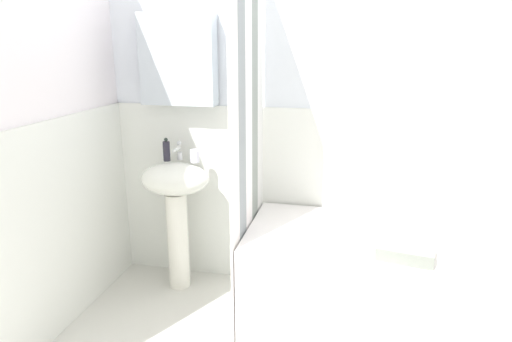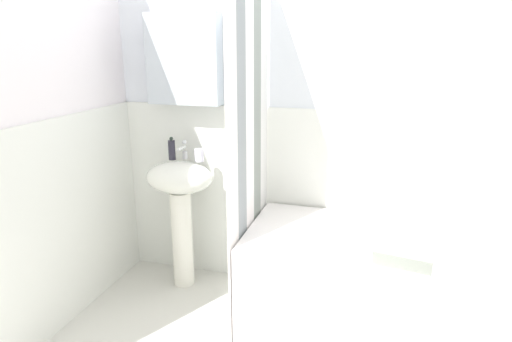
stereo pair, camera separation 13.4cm
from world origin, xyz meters
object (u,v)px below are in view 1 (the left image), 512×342
object	(u,v)px
towel_folded	(406,251)
shampoo_bottle	(481,206)
soap_dispenser	(167,151)
toothbrush_cup	(195,156)
bathtub	(380,282)
body_wash_bottle	(499,205)
lotion_bottle	(464,206)
sink	(176,198)

from	to	relation	value
towel_folded	shampoo_bottle	bearing A→B (deg)	48.58
soap_dispenser	shampoo_bottle	bearing A→B (deg)	1.40
soap_dispenser	toothbrush_cup	bearing A→B (deg)	3.21
bathtub	body_wash_bottle	size ratio (longest dim) A/B	6.16
lotion_bottle	towel_folded	world-z (taller)	lotion_bottle
toothbrush_cup	sink	bearing A→B (deg)	-151.52
shampoo_bottle	towel_folded	xyz separation A→B (m)	(-0.46, -0.52, -0.08)
soap_dispenser	towel_folded	size ratio (longest dim) A/B	0.57
body_wash_bottle	shampoo_bottle	world-z (taller)	body_wash_bottle
soap_dispenser	lotion_bottle	xyz separation A→B (m)	(1.82, 0.09, -0.26)
toothbrush_cup	towel_folded	bearing A→B (deg)	-20.87
sink	shampoo_bottle	distance (m)	1.83
toothbrush_cup	lotion_bottle	xyz separation A→B (m)	(1.63, 0.08, -0.23)
soap_dispenser	bathtub	size ratio (longest dim) A/B	0.10
lotion_bottle	shampoo_bottle	bearing A→B (deg)	-26.82
bathtub	lotion_bottle	xyz separation A→B (m)	(0.47, 0.32, 0.38)
towel_folded	lotion_bottle	bearing A→B (deg)	55.98
soap_dispenser	toothbrush_cup	xyz separation A→B (m)	(0.19, 0.01, -0.03)
body_wash_bottle	shampoo_bottle	size ratio (longest dim) A/B	1.01
shampoo_bottle	towel_folded	world-z (taller)	shampoo_bottle
shampoo_bottle	lotion_bottle	size ratio (longest dim) A/B	1.24
sink	body_wash_bottle	bearing A→B (deg)	4.03
lotion_bottle	towel_folded	xyz separation A→B (m)	(-0.38, -0.56, -0.06)
soap_dispenser	body_wash_bottle	distance (m)	2.02
lotion_bottle	bathtub	bearing A→B (deg)	-145.71
bathtub	soap_dispenser	bearing A→B (deg)	170.35
towel_folded	body_wash_bottle	bearing A→B (deg)	44.76
shampoo_bottle	lotion_bottle	xyz separation A→B (m)	(-0.08, 0.04, -0.02)
bathtub	sink	bearing A→B (deg)	172.14
body_wash_bottle	towel_folded	size ratio (longest dim) A/B	0.91
toothbrush_cup	shampoo_bottle	size ratio (longest dim) A/B	0.33
bathtub	body_wash_bottle	xyz separation A→B (m)	(0.65, 0.31, 0.40)
soap_dispenser	lotion_bottle	size ratio (longest dim) A/B	0.78
bathtub	lotion_bottle	distance (m)	0.68
bathtub	shampoo_bottle	xyz separation A→B (m)	(0.54, 0.28, 0.40)
sink	towel_folded	size ratio (longest dim) A/B	3.22
bathtub	shampoo_bottle	bearing A→B (deg)	26.94
sink	shampoo_bottle	size ratio (longest dim) A/B	3.57
sink	towel_folded	world-z (taller)	sink
body_wash_bottle	shampoo_bottle	xyz separation A→B (m)	(-0.10, -0.04, -0.00)
bathtub	body_wash_bottle	world-z (taller)	body_wash_bottle
sink	shampoo_bottle	world-z (taller)	sink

